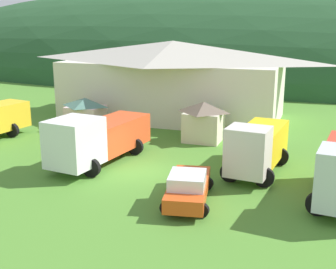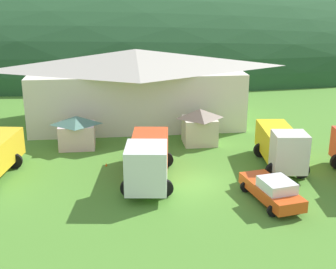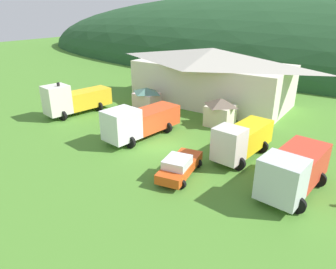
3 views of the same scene
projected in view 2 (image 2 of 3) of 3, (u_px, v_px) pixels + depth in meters
The scene contains 9 objects.
ground_plane at pixel (197, 182), 30.17m from camera, with size 200.00×200.00×0.00m, color #4C842D.
forested_hill_backdrop at pixel (142, 59), 83.76m from camera, with size 163.67×60.00×30.54m, color #234C28.
depot_building at pixel (136, 85), 42.82m from camera, with size 20.72×10.08×7.00m.
play_shed_cream at pixel (200, 126), 37.30m from camera, with size 2.89×2.74×2.96m.
play_shed_pink at pixel (77, 131), 36.35m from camera, with size 3.04×2.52×2.65m.
heavy_rig_white at pixel (148, 158), 29.64m from camera, with size 3.92×8.42×3.29m.
flatbed_truck_yellow at pixel (281, 145), 32.26m from camera, with size 3.43×6.91×3.21m.
service_pickup_orange at pixel (272, 190), 27.01m from camera, with size 2.87×5.25×1.66m.
traffic_cone_near_pickup at pixel (106, 166), 32.88m from camera, with size 0.36×0.36×0.49m, color orange.
Camera 2 is at (-5.25, -27.31, 12.29)m, focal length 48.28 mm.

